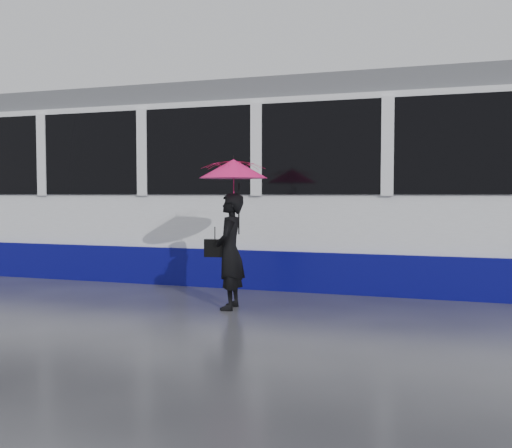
% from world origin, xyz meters
% --- Properties ---
extents(ground, '(90.00, 90.00, 0.00)m').
position_xyz_m(ground, '(0.00, 0.00, 0.00)').
color(ground, '#29282D').
rests_on(ground, ground).
extents(rails, '(34.00, 1.51, 0.02)m').
position_xyz_m(rails, '(0.00, 2.50, 0.01)').
color(rails, '#3F3D38').
rests_on(rails, ground).
extents(tram, '(26.00, 2.56, 3.35)m').
position_xyz_m(tram, '(2.46, 2.50, 1.64)').
color(tram, white).
rests_on(tram, ground).
extents(woman, '(0.44, 0.60, 1.52)m').
position_xyz_m(woman, '(0.09, -0.28, 0.76)').
color(woman, black).
rests_on(woman, ground).
extents(umbrella, '(1.01, 1.01, 1.02)m').
position_xyz_m(umbrella, '(0.14, -0.28, 1.66)').
color(umbrella, '#FD1555').
rests_on(umbrella, ground).
extents(handbag, '(0.28, 0.15, 0.41)m').
position_xyz_m(handbag, '(-0.13, -0.26, 0.79)').
color(handbag, black).
rests_on(handbag, ground).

